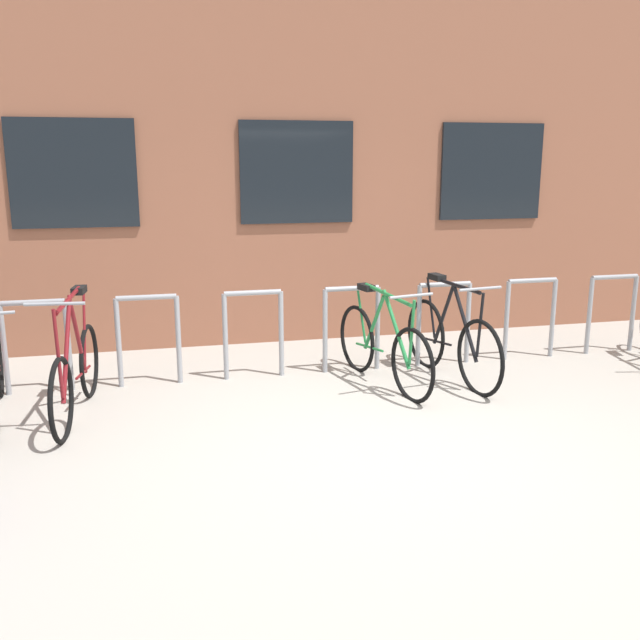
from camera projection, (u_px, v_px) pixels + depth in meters
name	position (u px, v px, depth m)	size (l,w,h in m)	color
ground_plane	(382.00, 445.00, 5.26)	(42.00, 42.00, 0.00)	#9E998E
storefront_building	(259.00, 145.00, 10.48)	(28.00, 5.78, 4.64)	brown
bike_rack	(352.00, 320.00, 7.00)	(6.60, 0.05, 0.88)	gray
bicycle_black	(451.00, 340.00, 6.76)	(0.44, 1.69, 1.02)	black
bicycle_green	(383.00, 346.00, 6.61)	(0.52, 1.70, 0.98)	black
bicycle_maroon	(76.00, 371.00, 5.80)	(0.44, 1.73, 1.09)	black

